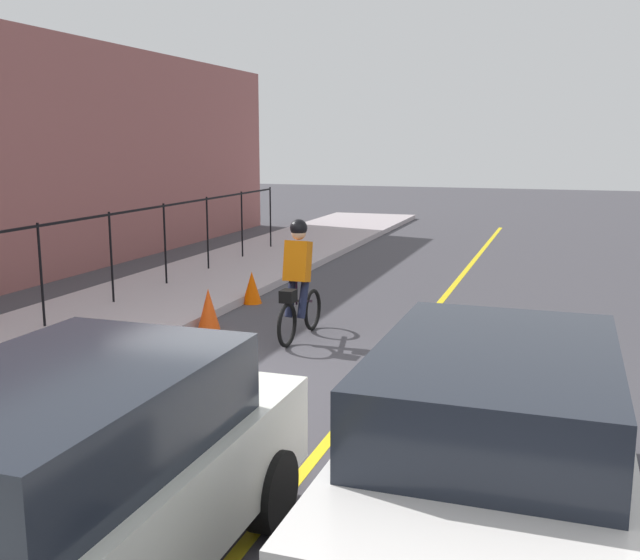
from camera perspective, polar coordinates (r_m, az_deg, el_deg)
ground_plane at (r=9.36m, az=-5.97°, el=-7.73°), size 80.00×80.00×0.00m
lane_line_centre at (r=8.84m, az=3.62°, el=-8.79°), size 36.00×0.12×0.01m
sidewalk at (r=11.14m, az=-22.18°, el=-5.07°), size 40.00×3.20×0.15m
iron_fence at (r=11.89m, az=-20.95°, el=2.18°), size 18.35×0.04×1.60m
cyclist_lead at (r=10.95m, az=-1.70°, el=-0.03°), size 1.71×0.37×1.83m
patrol_sedan at (r=5.54m, az=13.38°, el=-12.19°), size 4.41×1.94×1.58m
parked_sedan_rear at (r=4.92m, az=-20.29°, el=-15.62°), size 4.40×1.93×1.58m
traffic_cone_near at (r=11.81m, az=-8.65°, el=-2.23°), size 0.36×0.36×0.66m
traffic_cone_far at (r=13.60m, az=-5.31°, el=-0.58°), size 0.36×0.36×0.60m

